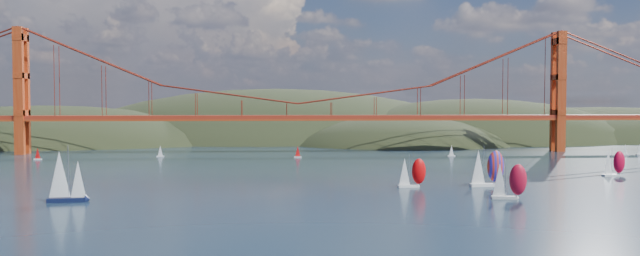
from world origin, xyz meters
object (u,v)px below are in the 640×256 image
Objects in this scene: sloop_navy at (65,177)px; racer_0 at (411,172)px; racer_3 at (613,163)px; racer_rwb at (487,167)px; racer_1 at (508,180)px.

racer_0 is at bearing 5.21° from sloop_navy.
racer_3 reaches higher than racer_0.
sloop_navy is 1.49× the size of racer_0.
sloop_navy reaches higher than racer_3.
racer_3 is (151.00, 38.96, -1.59)m from sloop_navy.
racer_rwb is at bearing -167.64° from racer_3.
racer_3 is (48.76, 41.59, -0.27)m from racer_1.
racer_0 is 0.80× the size of racer_rwb.
racer_3 is 0.80× the size of racer_rwb.
racer_1 reaches higher than racer_0.
racer_rwb is at bearing 92.61° from racer_1.
racer_3 is at bearing 48.91° from racer_1.
racer_1 is (102.24, -2.63, -1.31)m from sloop_navy.
sloop_navy is 1.19× the size of racer_rwb.
sloop_navy reaches higher than racer_0.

